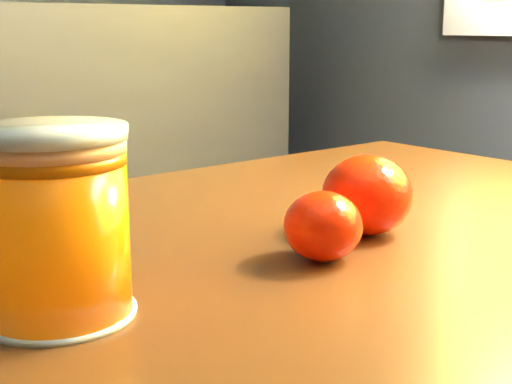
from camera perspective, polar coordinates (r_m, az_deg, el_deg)
table at (r=0.60m, az=4.21°, el=-12.19°), size 0.99×0.75×0.69m
juice_glass at (r=0.43m, az=-15.84°, el=-2.52°), size 0.09×0.09×0.11m
orange_front at (r=0.60m, az=8.89°, el=-0.24°), size 0.09×0.09×0.07m
orange_back at (r=0.53m, az=5.38°, el=-2.73°), size 0.07×0.07×0.05m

